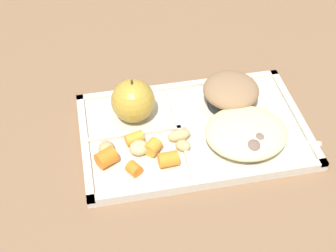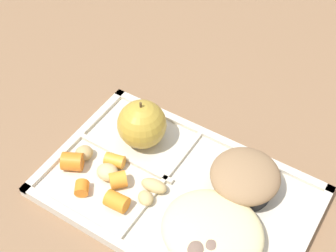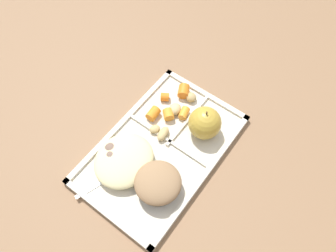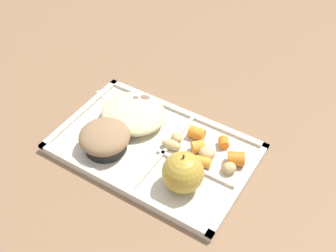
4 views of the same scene
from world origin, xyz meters
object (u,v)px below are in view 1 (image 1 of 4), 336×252
at_px(lunch_tray, 193,132).
at_px(green_apple, 133,101).
at_px(plastic_fork, 270,139).
at_px(bran_muffin, 231,93).

distance_m(lunch_tray, green_apple, 0.12).
bearing_deg(green_apple, plastic_fork, -24.44).
height_order(green_apple, plastic_fork, green_apple).
relative_size(lunch_tray, green_apple, 4.58).
height_order(green_apple, bran_muffin, green_apple).
distance_m(green_apple, bran_muffin, 0.18).
height_order(lunch_tray, green_apple, green_apple).
height_order(lunch_tray, bran_muffin, bran_muffin).
relative_size(bran_muffin, plastic_fork, 0.70).
bearing_deg(lunch_tray, bran_muffin, 33.18).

